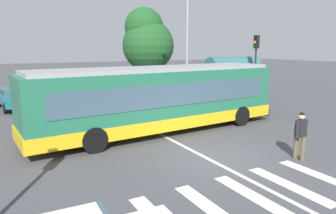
{
  "coord_description": "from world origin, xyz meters",
  "views": [
    {
      "loc": [
        -6.72,
        -8.56,
        3.9
      ],
      "look_at": [
        -0.05,
        3.48,
        1.3
      ],
      "focal_mm": 33.47,
      "sensor_mm": 36.0,
      "label": 1
    }
  ],
  "objects_px": {
    "pedestrian_crossing_street": "(300,133)",
    "parked_car_silver": "(132,89)",
    "twin_arm_street_lamp": "(187,26)",
    "parked_car_charcoal": "(63,94)",
    "bus_stop_shelter": "(233,68)",
    "parked_car_black": "(98,92)",
    "traffic_light_far_corner": "(256,58)",
    "city_transit_bus": "(160,99)",
    "background_tree_right": "(147,40)",
    "parked_car_teal": "(16,97)"
  },
  "relations": [
    {
      "from": "pedestrian_crossing_street",
      "to": "traffic_light_far_corner",
      "type": "bearing_deg",
      "value": 53.35
    },
    {
      "from": "bus_stop_shelter",
      "to": "background_tree_right",
      "type": "relative_size",
      "value": 0.57
    },
    {
      "from": "traffic_light_far_corner",
      "to": "background_tree_right",
      "type": "height_order",
      "value": "background_tree_right"
    },
    {
      "from": "city_transit_bus",
      "to": "parked_car_charcoal",
      "type": "xyz_separation_m",
      "value": [
        -2.64,
        9.44,
        -0.82
      ]
    },
    {
      "from": "parked_car_black",
      "to": "parked_car_silver",
      "type": "bearing_deg",
      "value": 4.17
    },
    {
      "from": "background_tree_right",
      "to": "bus_stop_shelter",
      "type": "bearing_deg",
      "value": -73.96
    },
    {
      "from": "parked_car_teal",
      "to": "parked_car_charcoal",
      "type": "xyz_separation_m",
      "value": [
        2.89,
        -0.23,
        0.0
      ]
    },
    {
      "from": "pedestrian_crossing_street",
      "to": "bus_stop_shelter",
      "type": "bearing_deg",
      "value": 59.66
    },
    {
      "from": "parked_car_charcoal",
      "to": "parked_car_silver",
      "type": "bearing_deg",
      "value": 2.43
    },
    {
      "from": "parked_car_teal",
      "to": "bus_stop_shelter",
      "type": "distance_m",
      "value": 15.49
    },
    {
      "from": "pedestrian_crossing_street",
      "to": "city_transit_bus",
      "type": "bearing_deg",
      "value": 114.47
    },
    {
      "from": "parked_car_teal",
      "to": "parked_car_charcoal",
      "type": "relative_size",
      "value": 1.01
    },
    {
      "from": "city_transit_bus",
      "to": "parked_car_black",
      "type": "bearing_deg",
      "value": 90.9
    },
    {
      "from": "pedestrian_crossing_street",
      "to": "parked_car_silver",
      "type": "relative_size",
      "value": 0.37
    },
    {
      "from": "parked_car_black",
      "to": "traffic_light_far_corner",
      "type": "height_order",
      "value": "traffic_light_far_corner"
    },
    {
      "from": "city_transit_bus",
      "to": "pedestrian_crossing_street",
      "type": "distance_m",
      "value": 6.27
    },
    {
      "from": "city_transit_bus",
      "to": "background_tree_right",
      "type": "xyz_separation_m",
      "value": [
        6.67,
        15.54,
        3.06
      ]
    },
    {
      "from": "parked_car_charcoal",
      "to": "bus_stop_shelter",
      "type": "distance_m",
      "value": 12.65
    },
    {
      "from": "parked_car_silver",
      "to": "parked_car_charcoal",
      "type": "bearing_deg",
      "value": -177.57
    },
    {
      "from": "parked_car_black",
      "to": "bus_stop_shelter",
      "type": "distance_m",
      "value": 10.31
    },
    {
      "from": "parked_car_teal",
      "to": "twin_arm_street_lamp",
      "type": "height_order",
      "value": "twin_arm_street_lamp"
    },
    {
      "from": "traffic_light_far_corner",
      "to": "bus_stop_shelter",
      "type": "xyz_separation_m",
      "value": [
        -0.41,
        1.94,
        -0.79
      ]
    },
    {
      "from": "parked_car_charcoal",
      "to": "traffic_light_far_corner",
      "type": "distance_m",
      "value": 13.8
    },
    {
      "from": "parked_car_silver",
      "to": "pedestrian_crossing_street",
      "type": "bearing_deg",
      "value": -90.02
    },
    {
      "from": "parked_car_charcoal",
      "to": "traffic_light_far_corner",
      "type": "height_order",
      "value": "traffic_light_far_corner"
    },
    {
      "from": "twin_arm_street_lamp",
      "to": "parked_car_black",
      "type": "bearing_deg",
      "value": 158.59
    },
    {
      "from": "bus_stop_shelter",
      "to": "parked_car_teal",
      "type": "bearing_deg",
      "value": 166.19
    },
    {
      "from": "parked_car_teal",
      "to": "traffic_light_far_corner",
      "type": "relative_size",
      "value": 0.97
    },
    {
      "from": "traffic_light_far_corner",
      "to": "parked_car_black",
      "type": "bearing_deg",
      "value": 151.52
    },
    {
      "from": "parked_car_silver",
      "to": "background_tree_right",
      "type": "relative_size",
      "value": 0.6
    },
    {
      "from": "twin_arm_street_lamp",
      "to": "parked_car_charcoal",
      "type": "bearing_deg",
      "value": 164.59
    },
    {
      "from": "twin_arm_street_lamp",
      "to": "bus_stop_shelter",
      "type": "bearing_deg",
      "value": -17.3
    },
    {
      "from": "city_transit_bus",
      "to": "parked_car_silver",
      "type": "distance_m",
      "value": 10.04
    },
    {
      "from": "city_transit_bus",
      "to": "parked_car_black",
      "type": "distance_m",
      "value": 9.5
    },
    {
      "from": "parked_car_black",
      "to": "twin_arm_street_lamp",
      "type": "relative_size",
      "value": 0.52
    },
    {
      "from": "parked_car_teal",
      "to": "parked_car_black",
      "type": "bearing_deg",
      "value": -2.17
    },
    {
      "from": "background_tree_right",
      "to": "city_transit_bus",
      "type": "bearing_deg",
      "value": -113.24
    },
    {
      "from": "city_transit_bus",
      "to": "bus_stop_shelter",
      "type": "distance_m",
      "value": 11.19
    },
    {
      "from": "parked_car_black",
      "to": "parked_car_silver",
      "type": "height_order",
      "value": "same"
    },
    {
      "from": "parked_car_teal",
      "to": "twin_arm_street_lamp",
      "type": "xyz_separation_m",
      "value": [
        11.47,
        -2.59,
        4.69
      ]
    },
    {
      "from": "parked_car_teal",
      "to": "parked_car_black",
      "type": "height_order",
      "value": "same"
    },
    {
      "from": "parked_car_teal",
      "to": "twin_arm_street_lamp",
      "type": "bearing_deg",
      "value": -12.73
    },
    {
      "from": "city_transit_bus",
      "to": "twin_arm_street_lamp",
      "type": "xyz_separation_m",
      "value": [
        5.94,
        7.07,
        3.87
      ]
    },
    {
      "from": "parked_car_teal",
      "to": "traffic_light_far_corner",
      "type": "xyz_separation_m",
      "value": [
        15.36,
        -5.61,
        2.44
      ]
    },
    {
      "from": "parked_car_teal",
      "to": "traffic_light_far_corner",
      "type": "distance_m",
      "value": 16.54
    },
    {
      "from": "bus_stop_shelter",
      "to": "twin_arm_street_lamp",
      "type": "relative_size",
      "value": 0.5
    },
    {
      "from": "pedestrian_crossing_street",
      "to": "twin_arm_street_lamp",
      "type": "height_order",
      "value": "twin_arm_street_lamp"
    },
    {
      "from": "parked_car_teal",
      "to": "background_tree_right",
      "type": "distance_m",
      "value": 14.09
    },
    {
      "from": "parked_car_charcoal",
      "to": "parked_car_black",
      "type": "relative_size",
      "value": 1.01
    },
    {
      "from": "city_transit_bus",
      "to": "parked_car_black",
      "type": "height_order",
      "value": "city_transit_bus"
    }
  ]
}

